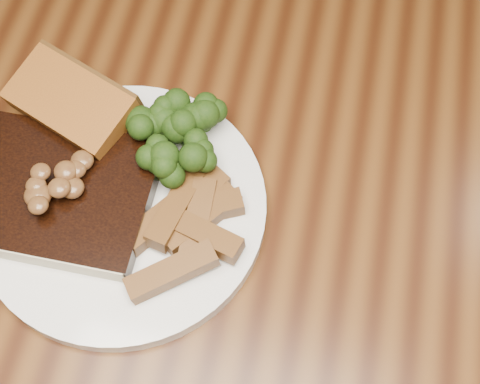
% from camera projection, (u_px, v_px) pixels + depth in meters
% --- Properties ---
extents(ground, '(4.50, 4.50, 0.00)m').
position_uv_depth(ground, '(234.00, 374.00, 1.27)').
color(ground, '#36210C').
rests_on(ground, ground).
extents(dining_table, '(1.60, 0.90, 0.75)m').
position_uv_depth(dining_table, '(230.00, 236.00, 0.69)').
color(dining_table, '#4E2B0F').
rests_on(dining_table, ground).
extents(plate, '(0.31, 0.31, 0.01)m').
position_uv_depth(plate, '(124.00, 209.00, 0.59)').
color(plate, silver).
rests_on(plate, dining_table).
extents(steak, '(0.17, 0.13, 0.02)m').
position_uv_depth(steak, '(56.00, 193.00, 0.58)').
color(steak, black).
rests_on(steak, plate).
extents(steak_bone, '(0.16, 0.02, 0.02)m').
position_uv_depth(steak_bone, '(34.00, 254.00, 0.55)').
color(steak_bone, '#BFB594').
rests_on(steak_bone, plate).
extents(mushroom_pile, '(0.06, 0.06, 0.03)m').
position_uv_depth(mushroom_pile, '(58.00, 179.00, 0.55)').
color(mushroom_pile, brown).
rests_on(mushroom_pile, steak).
extents(garlic_bread, '(0.13, 0.10, 0.02)m').
position_uv_depth(garlic_bread, '(76.00, 115.00, 0.61)').
color(garlic_bread, brown).
rests_on(garlic_bread, plate).
extents(potato_wedges, '(0.10, 0.10, 0.02)m').
position_uv_depth(potato_wedges, '(184.00, 220.00, 0.57)').
color(potato_wedges, brown).
rests_on(potato_wedges, plate).
extents(broccoli_cluster, '(0.08, 0.08, 0.04)m').
position_uv_depth(broccoli_cluster, '(177.00, 143.00, 0.59)').
color(broccoli_cluster, '#1F330B').
rests_on(broccoli_cluster, plate).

